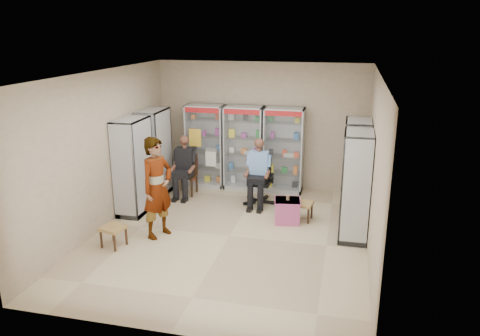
% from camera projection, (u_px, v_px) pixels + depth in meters
% --- Properties ---
extents(floor, '(6.00, 6.00, 0.00)m').
position_uv_depth(floor, '(230.00, 236.00, 8.77)').
color(floor, '#C4B388').
rests_on(floor, ground).
extents(room_shell, '(5.02, 6.02, 3.01)m').
position_uv_depth(room_shell, '(229.00, 133.00, 8.20)').
color(room_shell, tan).
rests_on(room_shell, ground).
extents(cabinet_back_left, '(0.90, 0.50, 2.00)m').
position_uv_depth(cabinet_back_left, '(206.00, 146.00, 11.31)').
color(cabinet_back_left, '#AFB0B6').
rests_on(cabinet_back_left, floor).
extents(cabinet_back_mid, '(0.90, 0.50, 2.00)m').
position_uv_depth(cabinet_back_mid, '(244.00, 148.00, 11.10)').
color(cabinet_back_mid, silver).
rests_on(cabinet_back_mid, floor).
extents(cabinet_back_right, '(0.90, 0.50, 2.00)m').
position_uv_depth(cabinet_back_right, '(284.00, 150.00, 10.89)').
color(cabinet_back_right, '#B0B2B8').
rests_on(cabinet_back_right, floor).
extents(cabinet_right_far, '(0.90, 0.50, 2.00)m').
position_uv_depth(cabinet_right_far, '(355.00, 169.00, 9.48)').
color(cabinet_right_far, silver).
rests_on(cabinet_right_far, floor).
extents(cabinet_right_near, '(0.90, 0.50, 2.00)m').
position_uv_depth(cabinet_right_near, '(355.00, 186.00, 8.46)').
color(cabinet_right_near, '#B8BCC0').
rests_on(cabinet_right_near, floor).
extents(cabinet_left_far, '(0.90, 0.50, 2.00)m').
position_uv_depth(cabinet_left_far, '(155.00, 153.00, 10.65)').
color(cabinet_left_far, '#B4B5BB').
rests_on(cabinet_left_far, floor).
extents(cabinet_left_near, '(0.90, 0.50, 2.00)m').
position_uv_depth(cabinet_left_near, '(133.00, 167.00, 9.63)').
color(cabinet_left_near, silver).
rests_on(cabinet_left_near, floor).
extents(wooden_chair, '(0.42, 0.42, 0.94)m').
position_uv_depth(wooden_chair, '(187.00, 175.00, 10.84)').
color(wooden_chair, black).
rests_on(wooden_chair, floor).
extents(seated_customer, '(0.44, 0.60, 1.34)m').
position_uv_depth(seated_customer, '(186.00, 167.00, 10.74)').
color(seated_customer, black).
rests_on(seated_customer, floor).
extents(office_chair, '(0.60, 0.60, 1.10)m').
position_uv_depth(office_chair, '(259.00, 180.00, 10.24)').
color(office_chair, black).
rests_on(office_chair, floor).
extents(seated_shopkeeper, '(0.46, 0.64, 1.40)m').
position_uv_depth(seated_shopkeeper, '(259.00, 174.00, 10.15)').
color(seated_shopkeeper, '#7AA7F2').
rests_on(seated_shopkeeper, floor).
extents(pink_trunk, '(0.55, 0.54, 0.47)m').
position_uv_depth(pink_trunk, '(287.00, 211.00, 9.35)').
color(pink_trunk, '#C64FA5').
rests_on(pink_trunk, floor).
extents(tea_glass, '(0.07, 0.07, 0.10)m').
position_uv_depth(tea_glass, '(288.00, 198.00, 9.26)').
color(tea_glass, '#501206').
rests_on(tea_glass, pink_trunk).
extents(woven_stool_a, '(0.43, 0.43, 0.38)m').
position_uv_depth(woven_stool_a, '(303.00, 211.00, 9.45)').
color(woven_stool_a, '#AD9149').
rests_on(woven_stool_a, floor).
extents(woven_stool_b, '(0.46, 0.46, 0.38)m').
position_uv_depth(woven_stool_b, '(114.00, 236.00, 8.31)').
color(woven_stool_b, olive).
rests_on(woven_stool_b, floor).
extents(standing_man, '(0.69, 0.81, 1.89)m').
position_uv_depth(standing_man, '(157.00, 188.00, 8.53)').
color(standing_man, '#99999C').
rests_on(standing_man, floor).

